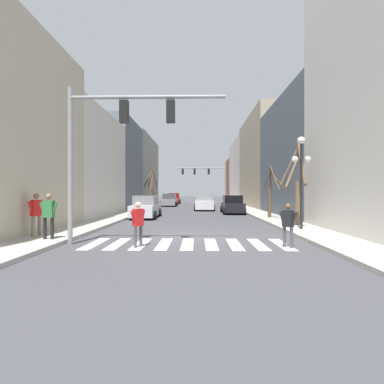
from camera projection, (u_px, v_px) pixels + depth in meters
ground_plane at (189, 238)px, 13.10m from camera, size 240.00×240.00×0.00m
sidewalk_left at (59, 235)px, 13.21m from camera, size 2.09×90.00×0.15m
sidewalk_right at (321, 236)px, 12.98m from camera, size 2.09×90.00×0.15m
building_row_left at (101, 165)px, 31.52m from camera, size 6.00×47.27×10.39m
building_row_right at (274, 162)px, 36.77m from camera, size 6.00×62.60×13.80m
crosswalk_stripes at (188, 244)px, 11.48m from camera, size 7.65×2.60×0.01m
traffic_signal_near at (115, 131)px, 11.34m from camera, size 5.99×0.28×5.99m
traffic_signal_far at (207, 175)px, 44.41m from camera, size 7.13×0.28×5.95m
street_lamp_right_corner at (301, 164)px, 14.93m from camera, size 0.95×0.36×4.61m
car_at_intersection at (146, 207)px, 23.02m from camera, size 1.97×4.79×1.71m
car_parked_right_far at (169, 200)px, 41.30m from camera, size 2.11×4.22×1.73m
car_parked_right_mid at (204, 203)px, 32.26m from camera, size 2.17×4.20×1.77m
car_parked_left_near at (232, 205)px, 27.63m from camera, size 2.02×4.51×1.68m
car_parked_left_mid at (174, 199)px, 50.12m from camera, size 2.02×4.54×1.77m
pedestrian_on_right_sidewalk at (138, 220)px, 10.83m from camera, size 0.47×0.63×1.64m
pedestrian_on_left_sidewalk at (49, 212)px, 11.76m from camera, size 0.77×0.27×1.79m
pedestrian_crossing_street at (288, 222)px, 10.72m from camera, size 0.56×0.52×1.59m
pedestrian_waiting_at_curb at (36, 211)px, 12.48m from camera, size 0.39×0.75×1.80m
street_tree_left_near at (151, 188)px, 40.49m from camera, size 2.10×2.69×4.79m
street_tree_right_far at (271, 193)px, 21.62m from camera, size 1.53×2.57×3.82m
street_tree_right_mid at (297, 187)px, 16.70m from camera, size 1.79×1.89×4.88m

